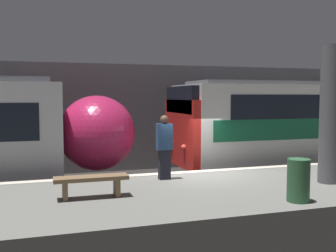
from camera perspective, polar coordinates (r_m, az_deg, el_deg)
ground_plane at (r=11.32m, az=3.82°, el=-12.01°), size 120.00×120.00×0.00m
platform at (r=9.36m, az=8.53°, el=-12.05°), size 40.00×4.13×1.12m
station_rear_barrier at (r=17.06m, az=-4.04°, el=1.27°), size 50.00×0.15×4.55m
support_pillar_near at (r=10.11m, az=22.43°, el=1.57°), size 0.47×0.47×3.29m
person_walking at (r=9.81m, az=-0.53°, el=-2.88°), size 0.38×0.24×1.61m
platform_bench at (r=8.25m, az=-11.07°, el=-7.92°), size 1.50×0.40×0.45m
trash_bin at (r=8.22m, az=18.40°, el=-7.49°), size 0.44×0.44×0.85m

